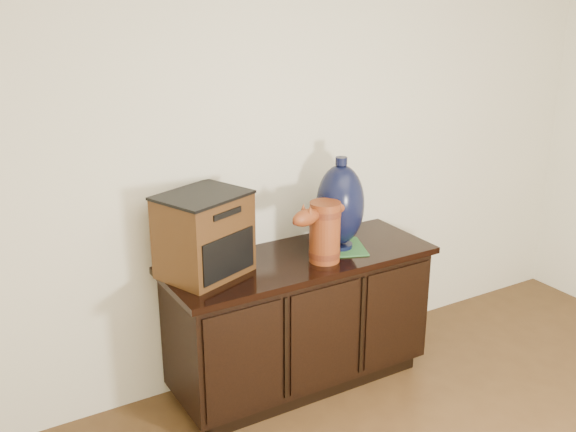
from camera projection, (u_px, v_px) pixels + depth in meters
sideboard at (299, 319)px, 3.67m from camera, size 1.46×0.56×0.75m
terracotta_vessel at (325, 228)px, 3.44m from camera, size 0.45×0.20×0.32m
tv_radio at (204, 235)px, 3.27m from camera, size 0.50×0.46×0.41m
green_mat at (339, 247)px, 3.66m from camera, size 0.35×0.35×0.01m
lamp_base at (340, 205)px, 3.58m from camera, size 0.33×0.33×0.50m
spray_can at (243, 236)px, 3.59m from camera, size 0.06×0.06×0.17m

